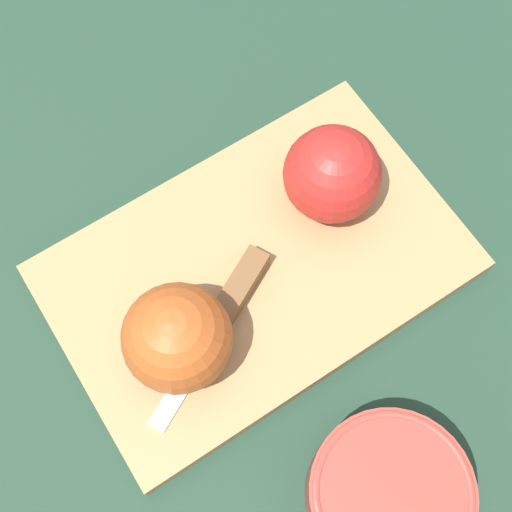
% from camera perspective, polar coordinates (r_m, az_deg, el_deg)
% --- Properties ---
extents(ground_plane, '(4.00, 4.00, 0.00)m').
position_cam_1_polar(ground_plane, '(0.62, 0.00, -1.36)').
color(ground_plane, '#1E3828').
extents(cutting_board, '(0.36, 0.25, 0.02)m').
position_cam_1_polar(cutting_board, '(0.61, 0.00, -1.03)').
color(cutting_board, '#A37A4C').
rests_on(cutting_board, ground_plane).
extents(apple_half_left, '(0.08, 0.08, 0.08)m').
position_cam_1_polar(apple_half_left, '(0.59, 6.14, 6.50)').
color(apple_half_left, red).
rests_on(apple_half_left, cutting_board).
extents(apple_half_right, '(0.08, 0.08, 0.08)m').
position_cam_1_polar(apple_half_right, '(0.54, -6.30, -6.57)').
color(apple_half_right, '#AD4C1E').
rests_on(apple_half_right, cutting_board).
extents(knife, '(0.15, 0.10, 0.02)m').
position_cam_1_polar(knife, '(0.58, -1.93, -3.52)').
color(knife, silver).
rests_on(knife, cutting_board).
extents(bowl, '(0.12, 0.12, 0.05)m').
position_cam_1_polar(bowl, '(0.57, 10.57, -18.23)').
color(bowl, '#99382D').
rests_on(bowl, ground_plane).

